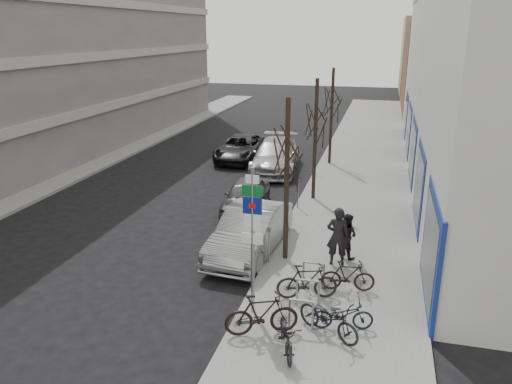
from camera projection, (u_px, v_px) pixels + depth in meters
The scene contains 25 objects.
ground at pixel (172, 304), 14.20m from camera, with size 120.00×120.00×0.00m, color black.
sidewalk_east at pixel (355, 203), 22.32m from camera, with size 5.00×70.00×0.15m, color slate.
sidewalk_west at pixel (54, 178), 26.00m from camera, with size 3.00×70.00×0.15m, color slate.
brick_building_far at pixel (471, 69), 46.72m from camera, with size 12.00×14.00×8.00m, color brown.
tan_building_far at pixel (457, 56), 60.26m from camera, with size 13.00×12.00×9.00m, color #937A5B.
highway_sign_pole at pixel (253, 233), 12.86m from camera, with size 0.55×0.10×4.20m.
bike_rack at pixel (308, 290), 13.64m from camera, with size 0.66×2.26×0.83m.
tree_near at pixel (287, 142), 15.54m from camera, with size 1.80×1.80×5.50m.
tree_mid at pixel (316, 111), 21.52m from camera, with size 1.80×1.80×5.50m.
tree_far at pixel (332, 94), 27.51m from camera, with size 1.80×1.80×5.50m.
meter_front at pixel (269, 241), 16.17m from camera, with size 0.10×0.08×1.27m.
meter_mid at pixel (298, 191), 21.23m from camera, with size 0.10×0.08×1.27m.
meter_back at pixel (316, 160), 26.30m from camera, with size 0.10×0.08×1.27m.
bike_near_left at pixel (286, 333), 11.73m from camera, with size 0.49×1.64×1.00m, color black.
bike_near_right at pixel (262, 314), 12.38m from camera, with size 0.56×1.88×1.14m, color black.
bike_mid_curb at pixel (343, 312), 12.62m from camera, with size 0.47×1.56×0.95m, color black.
bike_mid_inner at pixel (307, 281), 14.06m from camera, with size 0.53×1.77×1.07m, color black.
bike_far_curb at pixel (329, 315), 12.35m from camera, with size 0.55×1.83×1.12m, color black.
bike_far_inner at pixel (348, 276), 14.51m from camera, with size 0.47×1.58×0.96m, color black.
parked_car_front at pixel (250, 231), 17.20m from camera, with size 1.73×4.95×1.63m, color #949498.
parked_car_mid at pixel (246, 196), 21.34m from camera, with size 1.61×4.01×1.37m, color #47474C.
parked_car_back at pixel (275, 155), 27.56m from camera, with size 2.36×5.81×1.69m, color #A8A8AD.
lane_car at pixel (241, 148), 29.85m from camera, with size 2.39×5.18×1.44m, color black.
pedestrian_near at pixel (338, 236), 16.00m from camera, with size 0.72×0.47×1.96m, color black.
pedestrian_far at pixel (347, 235), 16.60m from camera, with size 0.57×0.39×1.55m, color black.
Camera 1 is at (5.46, -11.52, 7.42)m, focal length 35.00 mm.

